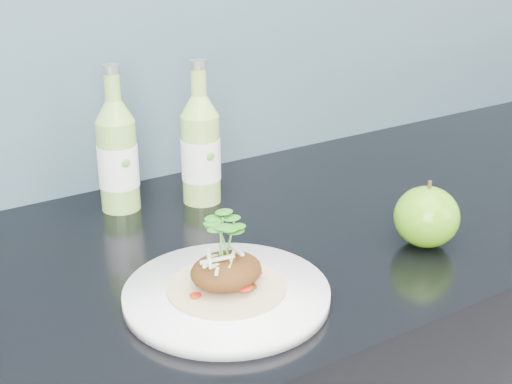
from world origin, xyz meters
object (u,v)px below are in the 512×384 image
Objects in this scene: cider_bottle_right at (201,150)px; dinner_plate at (227,295)px; green_apple at (427,217)px; cider_bottle_left at (118,156)px.

dinner_plate is at bearing -95.48° from cider_bottle_right.
cider_bottle_left is (-0.30, 0.34, 0.04)m from green_apple.
green_apple is at bearing -3.66° from dinner_plate.
cider_bottle_left is (0.00, 0.32, 0.08)m from dinner_plate.
cider_bottle_left is at bearing 131.00° from green_apple.
cider_bottle_left is at bearing 178.56° from cider_bottle_right.
cider_bottle_right is at bearing 66.44° from dinner_plate.
green_apple is 0.46m from cider_bottle_left.
dinner_plate is 2.68× the size of green_apple.
green_apple is 0.35m from cider_bottle_right.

